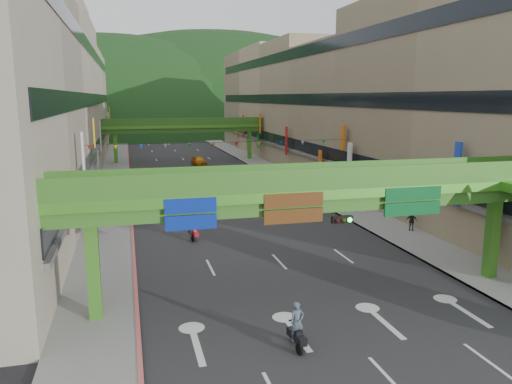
% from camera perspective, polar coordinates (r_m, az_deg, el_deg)
% --- Properties ---
extents(ground, '(320.00, 320.00, 0.00)m').
position_cam_1_polar(ground, '(22.38, 12.21, -17.44)').
color(ground, black).
rests_on(ground, ground).
extents(road_slab, '(18.00, 140.00, 0.02)m').
position_cam_1_polar(road_slab, '(68.92, -6.69, 1.98)').
color(road_slab, '#28282B').
rests_on(road_slab, ground).
extents(sidewalk_left, '(4.00, 140.00, 0.15)m').
position_cam_1_polar(sidewalk_left, '(68.31, -15.87, 1.62)').
color(sidewalk_left, gray).
rests_on(sidewalk_left, ground).
extents(sidewalk_right, '(4.00, 140.00, 0.15)m').
position_cam_1_polar(sidewalk_right, '(71.21, 2.11, 2.39)').
color(sidewalk_right, gray).
rests_on(sidewalk_right, ground).
extents(curb_left, '(0.20, 140.00, 0.18)m').
position_cam_1_polar(curb_left, '(68.29, -14.28, 1.71)').
color(curb_left, '#CC5959').
rests_on(curb_left, ground).
extents(curb_right, '(0.20, 140.00, 0.18)m').
position_cam_1_polar(curb_right, '(70.70, 0.63, 2.34)').
color(curb_right, gray).
rests_on(curb_right, ground).
extents(building_row_left, '(12.80, 95.00, 19.00)m').
position_cam_1_polar(building_row_left, '(68.19, -23.04, 9.09)').
color(building_row_left, '#9E937F').
rests_on(building_row_left, ground).
extents(building_row_right, '(12.80, 95.00, 19.00)m').
position_cam_1_polar(building_row_right, '(73.12, 8.22, 9.89)').
color(building_row_right, gray).
rests_on(building_row_right, ground).
extents(overpass_near, '(28.00, 12.27, 7.10)m').
position_cam_1_polar(overpass_near, '(25.57, 9.16, -1.28)').
color(overpass_near, '#4C9E2D').
rests_on(overpass_near, ground).
extents(overpass_far, '(28.00, 2.20, 7.10)m').
position_cam_1_polar(overpass_far, '(83.16, -8.22, 7.19)').
color(overpass_far, '#4C9E2D').
rests_on(overpass_far, ground).
extents(hill_left, '(168.00, 140.00, 112.00)m').
position_cam_1_polar(hill_left, '(177.89, -16.50, 6.99)').
color(hill_left, '#1C4419').
rests_on(hill_left, ground).
extents(hill_right, '(208.00, 176.00, 128.00)m').
position_cam_1_polar(hill_right, '(200.70, -4.74, 7.78)').
color(hill_right, '#1C4419').
rests_on(hill_right, ground).
extents(bunting_string, '(26.00, 0.36, 0.47)m').
position_cam_1_polar(bunting_string, '(48.58, -3.57, 5.43)').
color(bunting_string, black).
rests_on(bunting_string, ground).
extents(scooter_rider_near, '(0.69, 1.60, 2.08)m').
position_cam_1_polar(scooter_rider_near, '(21.82, 4.70, -15.13)').
color(scooter_rider_near, black).
rests_on(scooter_rider_near, ground).
extents(scooter_rider_mid, '(0.76, 1.60, 1.90)m').
position_cam_1_polar(scooter_rider_mid, '(55.30, -2.24, 0.88)').
color(scooter_rider_mid, black).
rests_on(scooter_rider_mid, ground).
extents(scooter_rider_left, '(0.99, 1.60, 1.99)m').
position_cam_1_polar(scooter_rider_left, '(46.80, -6.40, -0.98)').
color(scooter_rider_left, gray).
rests_on(scooter_rider_left, ground).
extents(scooter_rider_far, '(0.91, 1.58, 2.01)m').
position_cam_1_polar(scooter_rider_far, '(37.41, -7.16, -3.97)').
color(scooter_rider_far, maroon).
rests_on(scooter_rider_far, ground).
extents(parked_scooter_row, '(1.60, 9.35, 1.08)m').
position_cam_1_polar(parked_scooter_row, '(51.76, 6.11, -0.37)').
color(parked_scooter_row, black).
rests_on(parked_scooter_row, ground).
extents(car_silver, '(1.52, 3.87, 1.25)m').
position_cam_1_polar(car_silver, '(64.10, -11.89, 1.72)').
color(car_silver, gray).
rests_on(car_silver, ground).
extents(car_yellow, '(2.28, 4.41, 1.44)m').
position_cam_1_polar(car_yellow, '(78.07, -6.55, 3.54)').
color(car_yellow, orange).
rests_on(car_yellow, ground).
extents(pedestrian_red, '(0.86, 0.75, 1.50)m').
position_cam_1_polar(pedestrian_red, '(47.58, 10.45, -1.19)').
color(pedestrian_red, red).
rests_on(pedestrian_red, ground).
extents(pedestrian_dark, '(0.95, 0.77, 1.51)m').
position_cam_1_polar(pedestrian_dark, '(41.16, 17.33, -3.39)').
color(pedestrian_dark, '#212029').
rests_on(pedestrian_dark, ground).
extents(pedestrian_blue, '(0.96, 0.74, 1.81)m').
position_cam_1_polar(pedestrian_blue, '(57.11, 5.12, 1.10)').
color(pedestrian_blue, '#373B61').
rests_on(pedestrian_blue, ground).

